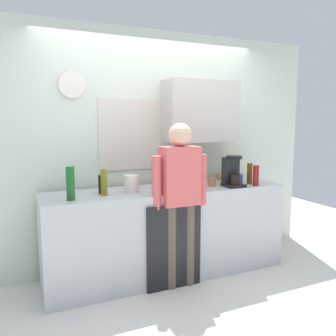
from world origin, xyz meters
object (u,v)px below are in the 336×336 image
Objects in this scene: bottle_amber_beer at (250,173)px; cup_terracotta_mug at (212,182)px; coffee_maker at (232,173)px; cup_blue_mug at (239,179)px; person_at_sink at (180,191)px; mixing_bowl at (227,177)px; bottle_olive_oil at (104,182)px; bottle_dark_sauce at (101,184)px; cup_white_mug at (165,182)px; bottle_green_wine at (70,184)px; bottle_red_vinegar at (256,175)px; storage_canister at (131,184)px.

bottle_amber_beer is 0.48m from cup_terracotta_mug.
coffee_maker is 3.30× the size of cup_blue_mug.
mixing_bowl is at bearing 29.66° from person_at_sink.
bottle_dark_sauce is at bearing 92.07° from bottle_olive_oil.
cup_blue_mug reaches higher than mixing_bowl.
coffee_maker reaches higher than cup_blue_mug.
cup_terracotta_mug is 0.06× the size of person_at_sink.
cup_white_mug is 0.85m from cup_blue_mug.
mixing_bowl is at bearing 106.79° from bottle_amber_beer.
bottle_green_wine is 1.36× the size of mixing_bowl.
bottle_olive_oil is 2.50× the size of cup_blue_mug.
coffee_maker is at bearing 164.99° from bottle_red_vinegar.
coffee_maker is at bearing -168.60° from bottle_amber_beer.
bottle_red_vinegar is (-0.01, -0.12, -0.01)m from bottle_amber_beer.
person_at_sink is (0.40, -0.26, -0.06)m from storage_canister.
bottle_olive_oil is 1.57m from mixing_bowl.
cup_terracotta_mug is at bearing -0.13° from bottle_olive_oil.
cup_terracotta_mug is at bearing 2.91° from bottle_green_wine.
bottle_red_vinegar is 1.36m from storage_canister.
cup_white_mug is 1.03× the size of cup_terracotta_mug.
cup_white_mug is at bearing 153.62° from cup_terracotta_mug.
person_at_sink is (0.99, -0.15, -0.13)m from bottle_green_wine.
cup_blue_mug is at bearing 1.71° from bottle_olive_oil.
bottle_red_vinegar reaches higher than bottle_dark_sauce.
person_at_sink is at bearing -175.93° from bottle_red_vinegar.
bottle_green_wine is (-1.68, 0.01, 0.00)m from coffee_maker.
cup_blue_mug is 0.22m from mixing_bowl.
cup_white_mug reaches higher than cup_terracotta_mug.
bottle_dark_sauce is 1.80× the size of cup_blue_mug.
cup_terracotta_mug is 0.42× the size of mixing_bowl.
person_at_sink is at bearing -150.19° from mixing_bowl.
person_at_sink reaches higher than bottle_amber_beer.
bottle_green_wine reaches higher than bottle_dark_sauce.
bottle_green_wine is at bearing -169.23° from storage_canister.
cup_white_mug is 0.45m from person_at_sink.
bottle_olive_oil is 0.16× the size of person_at_sink.
storage_canister reaches higher than cup_white_mug.
bottle_red_vinegar is 0.44m from mixing_bowl.
bottle_olive_oil is at bearing -178.29° from cup_blue_mug.
bottle_green_wine reaches higher than bottle_red_vinegar.
cup_terracotta_mug is (1.17, -0.10, -0.04)m from bottle_dark_sauce.
mixing_bowl is at bearing 35.86° from cup_terracotta_mug.
bottle_olive_oil reaches higher than mixing_bowl.
bottle_green_wine is at bearing -166.06° from bottle_olive_oil.
bottle_olive_oil is 0.75m from cup_white_mug.
bottle_olive_oil reaches higher than cup_terracotta_mug.
cup_blue_mug is (1.55, 0.05, -0.08)m from bottle_olive_oil.
storage_canister is (-0.44, -0.19, 0.04)m from cup_white_mug.
cup_white_mug is (-0.91, 0.38, -0.06)m from bottle_red_vinegar.
coffee_maker is 0.27m from bottle_red_vinegar.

